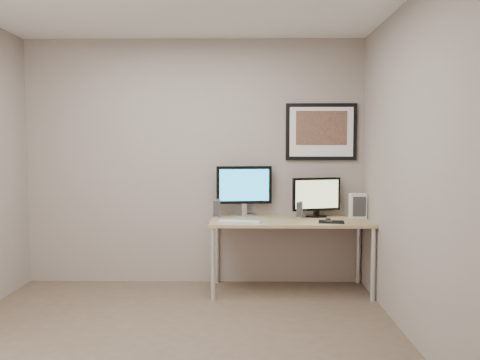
# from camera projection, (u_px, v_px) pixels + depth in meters

# --- Properties ---
(floor) EXTENTS (3.60, 3.60, 0.00)m
(floor) POSITION_uv_depth(u_px,v_px,m) (172.00, 342.00, 3.82)
(floor) COLOR brown
(floor) RESTS_ON ground
(room) EXTENTS (3.60, 3.60, 3.60)m
(room) POSITION_uv_depth(u_px,v_px,m) (178.00, 125.00, 4.15)
(room) COLOR white
(room) RESTS_ON ground
(desk) EXTENTS (1.60, 0.70, 0.73)m
(desk) POSITION_uv_depth(u_px,v_px,m) (290.00, 226.00, 5.11)
(desk) COLOR #9D7E4C
(desk) RESTS_ON floor
(framed_art) EXTENTS (0.75, 0.04, 0.60)m
(framed_art) POSITION_uv_depth(u_px,v_px,m) (321.00, 132.00, 5.37)
(framed_art) COLOR black
(framed_art) RESTS_ON room
(monitor_large) EXTENTS (0.58, 0.21, 0.53)m
(monitor_large) POSITION_uv_depth(u_px,v_px,m) (244.00, 189.00, 5.33)
(monitor_large) COLOR #B2B2B7
(monitor_large) RESTS_ON desk
(monitor_tv) EXTENTS (0.51, 0.18, 0.41)m
(monitor_tv) POSITION_uv_depth(u_px,v_px,m) (316.00, 196.00, 5.28)
(monitor_tv) COLOR black
(monitor_tv) RESTS_ON desk
(speaker_left) EXTENTS (0.08, 0.08, 0.19)m
(speaker_left) POSITION_uv_depth(u_px,v_px,m) (217.00, 208.00, 5.26)
(speaker_left) COLOR #B2B2B7
(speaker_left) RESTS_ON desk
(speaker_right) EXTENTS (0.08, 0.08, 0.17)m
(speaker_right) POSITION_uv_depth(u_px,v_px,m) (299.00, 209.00, 5.24)
(speaker_right) COLOR #B2B2B7
(speaker_right) RESTS_ON desk
(keyboard) EXTENTS (0.44, 0.21, 0.01)m
(keyboard) POSITION_uv_depth(u_px,v_px,m) (240.00, 221.00, 4.95)
(keyboard) COLOR silver
(keyboard) RESTS_ON desk
(mousepad) EXTENTS (0.28, 0.25, 0.00)m
(mousepad) POSITION_uv_depth(u_px,v_px,m) (331.00, 222.00, 4.95)
(mousepad) COLOR black
(mousepad) RESTS_ON desk
(mouse) EXTENTS (0.06, 0.10, 0.03)m
(mouse) POSITION_uv_depth(u_px,v_px,m) (328.00, 219.00, 4.99)
(mouse) COLOR black
(mouse) RESTS_ON mousepad
(fan_unit) EXTENTS (0.17, 0.12, 0.25)m
(fan_unit) POSITION_uv_depth(u_px,v_px,m) (358.00, 206.00, 5.22)
(fan_unit) COLOR silver
(fan_unit) RESTS_ON desk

